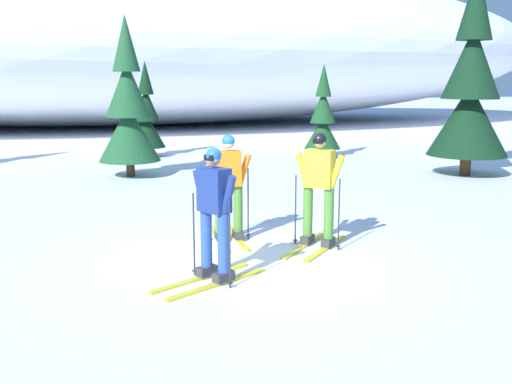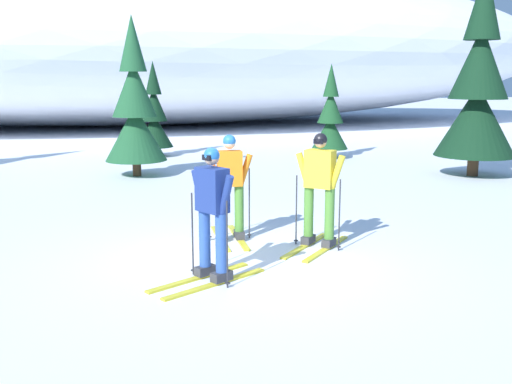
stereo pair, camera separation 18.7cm
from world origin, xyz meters
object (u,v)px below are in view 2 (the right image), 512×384
object	(u,v)px
pine_tree_far_right	(478,90)
pine_tree_center_left	(135,110)
skier_orange_jacket	(230,186)
skier_yellow_jacket	(319,187)
skier_navy_jacket	(212,212)
pine_tree_center	(154,117)
pine_tree_center_right	(330,119)

from	to	relation	value
pine_tree_far_right	pine_tree_center_left	bearing A→B (deg)	164.19
skier_orange_jacket	skier_yellow_jacket	bearing A→B (deg)	-30.51
skier_yellow_jacket	skier_orange_jacket	bearing A→B (deg)	149.49
skier_navy_jacket	pine_tree_center	bearing A→B (deg)	86.99
skier_orange_jacket	pine_tree_center_right	distance (m)	10.42
skier_yellow_jacket	pine_tree_center_left	size ratio (longest dim) A/B	0.42
pine_tree_center	pine_tree_far_right	world-z (taller)	pine_tree_far_right
pine_tree_center_left	pine_tree_center	xyz separation A→B (m)	(0.93, 3.94, -0.45)
skier_orange_jacket	skier_yellow_jacket	world-z (taller)	skier_yellow_jacket
skier_orange_jacket	pine_tree_far_right	bearing A→B (deg)	29.89
skier_orange_jacket	pine_tree_center	world-z (taller)	pine_tree_center
skier_yellow_jacket	pine_tree_center_right	xyz separation A→B (m)	(4.22, 9.60, 0.33)
skier_orange_jacket	pine_tree_center	xyz separation A→B (m)	(0.00, 10.87, 0.42)
skier_orange_jacket	pine_tree_center_right	bearing A→B (deg)	58.33
pine_tree_far_right	skier_yellow_jacket	bearing A→B (deg)	-141.43
skier_yellow_jacket	pine_tree_center	world-z (taller)	pine_tree_center
pine_tree_center_left	pine_tree_center_right	world-z (taller)	pine_tree_center_left
pine_tree_center	skier_orange_jacket	bearing A→B (deg)	-90.01
skier_yellow_jacket	pine_tree_center	size ratio (longest dim) A/B	0.57
skier_orange_jacket	skier_navy_jacket	world-z (taller)	skier_navy_jacket
skier_orange_jacket	pine_tree_center_right	size ratio (longest dim) A/B	0.56
skier_orange_jacket	skier_yellow_jacket	distance (m)	1.45
skier_yellow_jacket	pine_tree_center	bearing A→B (deg)	96.13
pine_tree_center_right	skier_yellow_jacket	bearing A→B (deg)	-113.74
pine_tree_center	pine_tree_far_right	size ratio (longest dim) A/B	0.58
skier_orange_jacket	pine_tree_center_right	world-z (taller)	pine_tree_center_right
pine_tree_center	pine_tree_far_right	bearing A→B (deg)	-39.50
skier_yellow_jacket	skier_navy_jacket	bearing A→B (deg)	-150.41
pine_tree_center_left	pine_tree_center	size ratio (longest dim) A/B	1.34
pine_tree_center_left	pine_tree_far_right	size ratio (longest dim) A/B	0.77
skier_yellow_jacket	pine_tree_center_right	world-z (taller)	pine_tree_center_right
pine_tree_center_right	pine_tree_far_right	size ratio (longest dim) A/B	0.56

